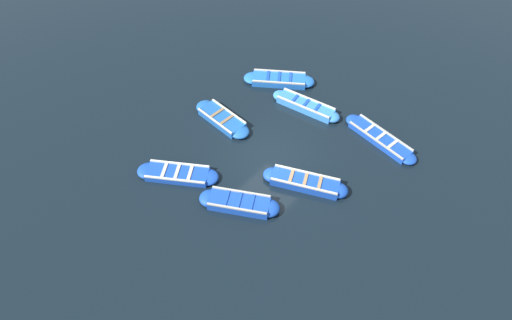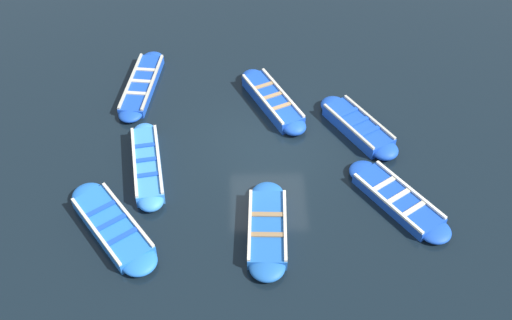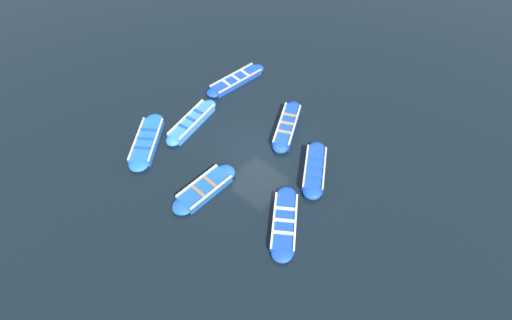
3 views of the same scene
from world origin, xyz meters
TOP-DOWN VIEW (x-y plane):
  - ground_plane at (0.00, 0.00)m, footprint 120.00×120.00m
  - boat_inner_gap at (3.13, -4.25)m, footprint 3.55×2.93m
  - boat_stern_in at (0.86, -3.57)m, footprint 3.68×1.29m
  - boat_tucked at (-2.99, -4.15)m, footprint 3.93×1.26m
  - boat_bow_out at (3.30, -0.19)m, footprint 3.37×1.10m
  - boat_end_of_row at (-1.97, 0.18)m, footprint 3.59×2.23m
  - boat_outer_left at (2.38, 3.42)m, footprint 3.43×2.71m
  - boat_outer_right at (-0.62, 2.76)m, footprint 3.27×2.40m
  - buoy_orange_near at (1.16, 2.66)m, footprint 0.25×0.25m

SIDE VIEW (x-z plane):
  - ground_plane at x=0.00m, z-range 0.00..0.00m
  - buoy_orange_near at x=1.16m, z-range 0.00..0.25m
  - boat_tucked at x=-2.99m, z-range -0.03..0.32m
  - boat_outer_left at x=2.38m, z-range -0.03..0.33m
  - boat_bow_out at x=3.30m, z-range -0.03..0.36m
  - boat_inner_gap at x=3.13m, z-range -0.03..0.37m
  - boat_stern_in at x=0.86m, z-range -0.03..0.40m
  - boat_outer_right at x=-0.62m, z-range -0.03..0.42m
  - boat_end_of_row at x=-1.97m, z-range -0.03..0.43m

